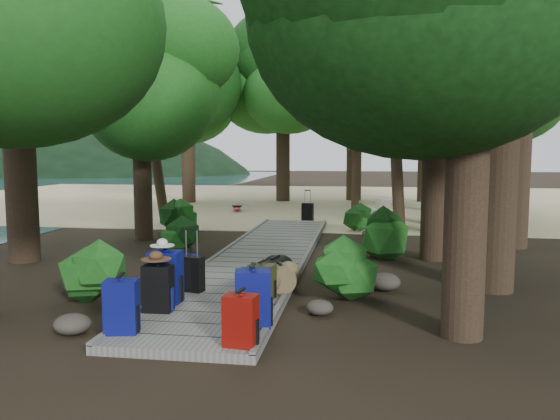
% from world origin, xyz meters
% --- Properties ---
extents(ground, '(120.00, 120.00, 0.00)m').
position_xyz_m(ground, '(0.00, 0.00, 0.00)').
color(ground, black).
rests_on(ground, ground).
extents(sand_beach, '(40.00, 22.00, 0.02)m').
position_xyz_m(sand_beach, '(0.00, 16.00, 0.01)').
color(sand_beach, '#C4B384').
rests_on(sand_beach, ground).
extents(distant_hill, '(32.00, 16.00, 12.00)m').
position_xyz_m(distant_hill, '(-40.00, 48.00, 0.00)').
color(distant_hill, black).
rests_on(distant_hill, ground).
extents(boardwalk, '(2.00, 12.00, 0.12)m').
position_xyz_m(boardwalk, '(0.00, 1.00, 0.06)').
color(boardwalk, gray).
rests_on(boardwalk, ground).
extents(backpack_left_a, '(0.44, 0.34, 0.74)m').
position_xyz_m(backpack_left_a, '(-0.78, -4.51, 0.49)').
color(backpack_left_a, navy).
rests_on(backpack_left_a, boardwalk).
extents(backpack_left_b, '(0.41, 0.30, 0.73)m').
position_xyz_m(backpack_left_b, '(-0.68, -3.55, 0.48)').
color(backpack_left_b, black).
rests_on(backpack_left_b, boardwalk).
extents(backpack_left_c, '(0.46, 0.33, 0.86)m').
position_xyz_m(backpack_left_c, '(-0.73, -3.09, 0.55)').
color(backpack_left_c, navy).
rests_on(backpack_left_c, boardwalk).
extents(backpack_left_d, '(0.48, 0.43, 0.61)m').
position_xyz_m(backpack_left_d, '(-0.72, -2.22, 0.43)').
color(backpack_left_d, navy).
rests_on(backpack_left_d, boardwalk).
extents(backpack_right_a, '(0.40, 0.31, 0.66)m').
position_xyz_m(backpack_right_a, '(0.77, -4.73, 0.45)').
color(backpack_right_a, maroon).
rests_on(backpack_right_a, boardwalk).
extents(backpack_right_b, '(0.50, 0.39, 0.81)m').
position_xyz_m(backpack_right_b, '(0.77, -4.01, 0.52)').
color(backpack_right_b, navy).
rests_on(backpack_right_b, boardwalk).
extents(backpack_right_c, '(0.38, 0.28, 0.64)m').
position_xyz_m(backpack_right_c, '(0.61, -3.22, 0.44)').
color(backpack_right_c, navy).
rests_on(backpack_right_c, boardwalk).
extents(backpack_right_d, '(0.42, 0.34, 0.58)m').
position_xyz_m(backpack_right_d, '(0.64, -2.64, 0.41)').
color(backpack_right_d, '#353919').
rests_on(backpack_right_d, boardwalk).
extents(duffel_right_khaki, '(0.64, 0.75, 0.43)m').
position_xyz_m(duffel_right_khaki, '(0.82, -2.13, 0.33)').
color(duffel_right_khaki, brown).
rests_on(duffel_right_khaki, boardwalk).
extents(duffel_right_black, '(0.58, 0.78, 0.44)m').
position_xyz_m(duffel_right_black, '(0.70, -1.74, 0.34)').
color(duffel_right_black, black).
rests_on(duffel_right_black, boardwalk).
extents(suitcase_on_boardwalk, '(0.40, 0.29, 0.57)m').
position_xyz_m(suitcase_on_boardwalk, '(-0.54, -2.41, 0.40)').
color(suitcase_on_boardwalk, black).
rests_on(suitcase_on_boardwalk, boardwalk).
extents(lone_suitcase_on_sand, '(0.42, 0.28, 0.60)m').
position_xyz_m(lone_suitcase_on_sand, '(0.31, 7.74, 0.32)').
color(lone_suitcase_on_sand, black).
rests_on(lone_suitcase_on_sand, sand_beach).
extents(hat_brown, '(0.42, 0.42, 0.13)m').
position_xyz_m(hat_brown, '(-0.71, -3.52, 0.91)').
color(hat_brown, '#51351E').
rests_on(hat_brown, backpack_left_b).
extents(hat_white, '(0.35, 0.35, 0.12)m').
position_xyz_m(hat_white, '(-0.76, -3.13, 1.03)').
color(hat_white, silver).
rests_on(hat_white, backpack_left_c).
extents(kayak, '(1.19, 2.95, 0.29)m').
position_xyz_m(kayak, '(-2.80, 10.49, 0.16)').
color(kayak, '#AC0E15').
rests_on(kayak, sand_beach).
extents(sun_lounger, '(1.23, 1.96, 0.60)m').
position_xyz_m(sun_lounger, '(2.97, 9.59, 0.32)').
color(sun_lounger, silver).
rests_on(sun_lounger, sand_beach).
extents(tree_right_a, '(4.50, 4.50, 7.50)m').
position_xyz_m(tree_right_a, '(3.41, -3.67, 3.75)').
color(tree_right_a, black).
rests_on(tree_right_a, ground).
extents(tree_right_c, '(4.61, 4.61, 7.97)m').
position_xyz_m(tree_right_c, '(3.68, 1.45, 3.99)').
color(tree_right_c, black).
rests_on(tree_right_c, ground).
extents(tree_right_d, '(5.32, 5.32, 9.76)m').
position_xyz_m(tree_right_d, '(5.84, 3.35, 4.88)').
color(tree_right_d, black).
rests_on(tree_right_d, ground).
extents(tree_right_e, '(4.77, 4.77, 8.59)m').
position_xyz_m(tree_right_e, '(4.40, 7.52, 4.29)').
color(tree_right_e, black).
rests_on(tree_right_e, ground).
extents(tree_right_f, '(4.90, 4.90, 8.74)m').
position_xyz_m(tree_right_f, '(6.22, 10.08, 4.37)').
color(tree_right_f, black).
rests_on(tree_right_f, ground).
extents(tree_left_b, '(5.19, 5.19, 9.34)m').
position_xyz_m(tree_left_b, '(-5.08, -0.01, 4.67)').
color(tree_left_b, black).
rests_on(tree_left_b, ground).
extents(tree_left_c, '(4.01, 4.01, 6.98)m').
position_xyz_m(tree_left_c, '(-3.68, 3.17, 3.49)').
color(tree_left_c, black).
rests_on(tree_left_c, ground).
extents(tree_back_a, '(5.49, 5.49, 9.50)m').
position_xyz_m(tree_back_a, '(-1.65, 15.39, 4.75)').
color(tree_back_a, black).
rests_on(tree_back_a, ground).
extents(tree_back_b, '(5.83, 5.83, 10.41)m').
position_xyz_m(tree_back_b, '(1.73, 16.39, 5.20)').
color(tree_back_b, black).
rests_on(tree_back_b, ground).
extents(tree_back_c, '(5.00, 5.00, 9.01)m').
position_xyz_m(tree_back_c, '(5.06, 15.99, 4.50)').
color(tree_back_c, black).
rests_on(tree_back_c, ground).
extents(tree_back_d, '(5.36, 5.36, 8.93)m').
position_xyz_m(tree_back_d, '(-5.91, 13.95, 4.46)').
color(tree_back_d, black).
rests_on(tree_back_d, ground).
extents(palm_right_a, '(4.94, 4.94, 8.42)m').
position_xyz_m(palm_right_a, '(3.44, 6.49, 4.21)').
color(palm_right_a, '#153C11').
rests_on(palm_right_a, ground).
extents(palm_right_b, '(4.56, 4.56, 8.81)m').
position_xyz_m(palm_right_b, '(4.99, 11.59, 4.41)').
color(palm_right_b, '#153C11').
rests_on(palm_right_b, ground).
extents(palm_right_c, '(4.54, 4.54, 7.23)m').
position_xyz_m(palm_right_c, '(2.11, 12.76, 3.61)').
color(palm_right_c, '#153C11').
rests_on(palm_right_c, ground).
extents(palm_left_a, '(4.46, 4.46, 7.10)m').
position_xyz_m(palm_left_a, '(-4.53, 6.34, 3.55)').
color(palm_left_a, '#153C11').
rests_on(palm_left_a, ground).
extents(rock_left_a, '(0.48, 0.44, 0.27)m').
position_xyz_m(rock_left_a, '(-1.54, -4.32, 0.13)').
color(rock_left_a, '#4C473F').
rests_on(rock_left_a, ground).
extents(rock_left_b, '(0.41, 0.37, 0.23)m').
position_xyz_m(rock_left_b, '(-2.61, -2.31, 0.11)').
color(rock_left_b, '#4C473F').
rests_on(rock_left_b, ground).
extents(rock_left_c, '(0.57, 0.51, 0.31)m').
position_xyz_m(rock_left_c, '(-1.84, 0.85, 0.16)').
color(rock_left_c, '#4C473F').
rests_on(rock_left_c, ground).
extents(rock_left_d, '(0.27, 0.24, 0.15)m').
position_xyz_m(rock_left_d, '(-2.32, 2.94, 0.07)').
color(rock_left_d, '#4C473F').
rests_on(rock_left_d, ground).
extents(rock_right_a, '(0.40, 0.36, 0.22)m').
position_xyz_m(rock_right_a, '(1.55, -3.01, 0.11)').
color(rock_right_a, '#4C473F').
rests_on(rock_right_a, ground).
extents(rock_right_b, '(0.55, 0.50, 0.30)m').
position_xyz_m(rock_right_b, '(2.53, -1.44, 0.15)').
color(rock_right_b, '#4C473F').
rests_on(rock_right_b, ground).
extents(rock_right_c, '(0.35, 0.32, 0.19)m').
position_xyz_m(rock_right_c, '(1.74, 1.26, 0.10)').
color(rock_right_c, '#4C473F').
rests_on(rock_right_c, ground).
extents(rock_right_d, '(0.53, 0.47, 0.29)m').
position_xyz_m(rock_right_d, '(2.41, 4.29, 0.14)').
color(rock_right_d, '#4C473F').
rests_on(rock_right_d, ground).
extents(shrub_left_a, '(0.98, 0.98, 0.88)m').
position_xyz_m(shrub_left_a, '(-2.03, -3.03, 0.44)').
color(shrub_left_a, '#1B5319').
rests_on(shrub_left_a, ground).
extents(shrub_left_b, '(0.94, 0.94, 0.84)m').
position_xyz_m(shrub_left_b, '(-1.89, 0.76, 0.42)').
color(shrub_left_b, '#1B5319').
rests_on(shrub_left_b, ground).
extents(shrub_left_c, '(1.09, 1.09, 0.98)m').
position_xyz_m(shrub_left_c, '(-3.20, 4.69, 0.49)').
color(shrub_left_c, '#1B5319').
rests_on(shrub_left_c, ground).
extents(shrub_right_a, '(1.12, 1.12, 1.01)m').
position_xyz_m(shrub_right_a, '(1.89, -2.25, 0.50)').
color(shrub_right_a, '#1B5319').
rests_on(shrub_right_a, ground).
extents(shrub_right_b, '(1.24, 1.24, 1.12)m').
position_xyz_m(shrub_right_b, '(2.76, 1.60, 0.56)').
color(shrub_right_b, '#1B5319').
rests_on(shrub_right_b, ground).
extents(shrub_right_c, '(0.80, 0.80, 0.72)m').
position_xyz_m(shrub_right_c, '(2.07, 5.50, 0.36)').
color(shrub_right_c, '#1B5319').
rests_on(shrub_right_c, ground).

